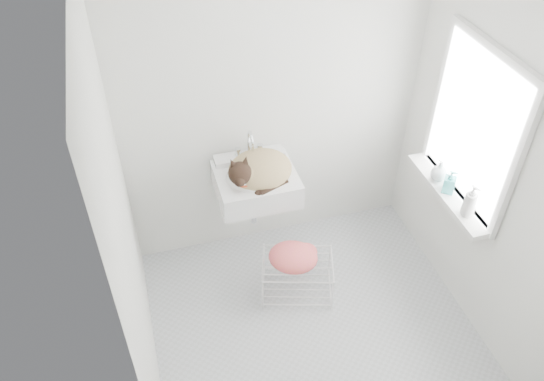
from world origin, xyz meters
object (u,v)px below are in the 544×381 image
object	(u,v)px
wire_rack	(297,276)
bottle_b	(447,191)
bottle_c	(437,179)
cat	(258,170)
bottle_a	(466,214)
sink	(256,174)

from	to	relation	value
wire_rack	bottle_b	size ratio (longest dim) A/B	2.97
wire_rack	bottle_c	xyz separation A→B (m)	(1.01, 0.00, 0.70)
cat	bottle_a	xyz separation A→B (m)	(1.19, -0.76, -0.04)
bottle_b	bottle_c	xyz separation A→B (m)	(0.00, 0.13, 0.00)
sink	bottle_b	world-z (taller)	sink
sink	bottle_c	bearing A→B (deg)	-18.81
wire_rack	bottle_a	bearing A→B (deg)	-20.07
bottle_a	bottle_c	distance (m)	0.37
sink	bottle_b	xyz separation A→B (m)	(1.20, -0.54, 0.00)
sink	wire_rack	world-z (taller)	sink
sink	bottle_b	size ratio (longest dim) A/B	3.36
bottle_b	cat	bearing A→B (deg)	156.22
cat	bottle_a	world-z (taller)	cat
cat	bottle_b	size ratio (longest dim) A/B	2.95
bottle_b	sink	bearing A→B (deg)	155.71
sink	cat	xyz separation A→B (m)	(0.01, -0.02, 0.04)
sink	bottle_c	world-z (taller)	sink
bottle_b	bottle_a	bearing A→B (deg)	-90.00
wire_rack	bottle_b	distance (m)	1.23
wire_rack	bottle_a	distance (m)	1.28
sink	wire_rack	bearing A→B (deg)	-64.90
cat	bottle_a	size ratio (longest dim) A/B	2.51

